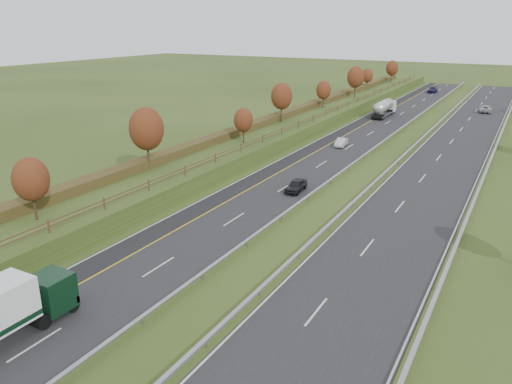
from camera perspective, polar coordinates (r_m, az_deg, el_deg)
ground at (r=77.16m, az=14.37°, el=3.81°), size 400.00×400.00×0.00m
near_carriageway at (r=84.01m, az=9.99°, el=5.33°), size 10.50×200.00×0.04m
far_carriageway at (r=80.41m, az=21.16°, el=3.74°), size 10.50×200.00×0.04m
hard_shoulder at (r=85.25m, az=7.60°, el=5.65°), size 3.00×200.00×0.04m
lane_markings at (r=82.12m, az=14.19°, el=4.75°), size 26.75×200.00×0.01m
embankment_left at (r=88.71m, az=2.03°, el=6.96°), size 12.00×200.00×2.00m
hedge_left at (r=89.31m, az=0.89°, el=8.06°), size 2.20×180.00×1.10m
fence_left at (r=86.10m, az=4.62°, el=7.72°), size 0.12×189.06×1.20m
median_barrier_near at (r=82.27m, az=13.77°, el=5.21°), size 0.32×200.00×0.71m
median_barrier_far at (r=81.16m, az=17.24°, el=4.73°), size 0.32×200.00×0.71m
outer_barrier_far at (r=79.78m, az=25.31°, el=3.52°), size 0.32×200.00×0.71m
trees_left at (r=84.64m, az=1.24°, el=10.09°), size 6.64×164.30×7.66m
road_tanker at (r=111.99m, az=14.45°, el=9.31°), size 2.40×11.22×3.46m
car_dark_near at (r=59.58m, az=4.60°, el=0.74°), size 1.96×4.31×1.43m
car_silver_mid at (r=82.75m, az=9.73°, el=5.63°), size 1.79×4.15×1.33m
car_small_far at (r=155.27m, az=19.54°, el=10.95°), size 2.42×5.62×1.61m
car_oncoming at (r=124.85m, az=24.73°, el=8.64°), size 3.03×5.75×1.54m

